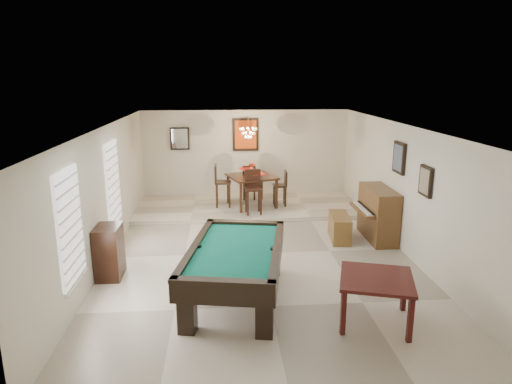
{
  "coord_description": "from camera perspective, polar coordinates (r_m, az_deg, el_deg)",
  "views": [
    {
      "loc": [
        -0.74,
        -8.77,
        3.54
      ],
      "look_at": [
        0.0,
        0.6,
        1.15
      ],
      "focal_mm": 32.0,
      "sensor_mm": 36.0,
      "label": 1
    }
  ],
  "objects": [
    {
      "name": "ground_plane",
      "position": [
        9.49,
        0.29,
        -7.7
      ],
      "size": [
        6.0,
        9.0,
        0.02
      ],
      "primitive_type": "cube",
      "color": "beige"
    },
    {
      "name": "wall_back",
      "position": [
        13.48,
        -1.31,
        4.69
      ],
      "size": [
        6.0,
        0.04,
        2.6
      ],
      "primitive_type": "cube",
      "color": "silver",
      "rests_on": "ground_plane"
    },
    {
      "name": "wall_front",
      "position": [
        4.88,
        4.84,
        -13.11
      ],
      "size": [
        6.0,
        0.04,
        2.6
      ],
      "primitive_type": "cube",
      "color": "silver",
      "rests_on": "ground_plane"
    },
    {
      "name": "wall_left",
      "position": [
        9.33,
        -18.39,
        -0.37
      ],
      "size": [
        0.04,
        9.0,
        2.6
      ],
      "primitive_type": "cube",
      "color": "silver",
      "rests_on": "ground_plane"
    },
    {
      "name": "wall_right",
      "position": [
        9.8,
        18.07,
        0.33
      ],
      "size": [
        0.04,
        9.0,
        2.6
      ],
      "primitive_type": "cube",
      "color": "silver",
      "rests_on": "ground_plane"
    },
    {
      "name": "ceiling",
      "position": [
        8.85,
        0.31,
        8.17
      ],
      "size": [
        6.0,
        9.0,
        0.04
      ],
      "primitive_type": "cube",
      "color": "white",
      "rests_on": "wall_back"
    },
    {
      "name": "dining_step",
      "position": [
        12.54,
        -0.95,
        -1.85
      ],
      "size": [
        6.0,
        2.5,
        0.12
      ],
      "primitive_type": "cube",
      "color": "beige",
      "rests_on": "ground_plane"
    },
    {
      "name": "window_left_front",
      "position": [
        7.26,
        -22.22,
        -3.97
      ],
      "size": [
        0.06,
        1.0,
        1.7
      ],
      "primitive_type": "cube",
      "color": "white",
      "rests_on": "wall_left"
    },
    {
      "name": "window_left_rear",
      "position": [
        9.87,
        -17.46,
        1.07
      ],
      "size": [
        0.06,
        1.0,
        1.7
      ],
      "primitive_type": "cube",
      "color": "white",
      "rests_on": "wall_left"
    },
    {
      "name": "pool_table",
      "position": [
        7.49,
        -2.53,
        -10.19
      ],
      "size": [
        1.87,
        2.85,
        0.88
      ],
      "primitive_type": null,
      "rotation": [
        0.0,
        0.0,
        -0.18
      ],
      "color": "black",
      "rests_on": "ground_plane"
    },
    {
      "name": "square_table",
      "position": [
        7.1,
        14.68,
        -12.89
      ],
      "size": [
        1.28,
        1.28,
        0.71
      ],
      "primitive_type": null,
      "rotation": [
        0.0,
        0.0,
        -0.29
      ],
      "color": "#340F0D",
      "rests_on": "ground_plane"
    },
    {
      "name": "upright_piano",
      "position": [
        10.44,
        14.3,
        -2.66
      ],
      "size": [
        0.78,
        1.39,
        1.16
      ],
      "primitive_type": null,
      "color": "brown",
      "rests_on": "ground_plane"
    },
    {
      "name": "piano_bench",
      "position": [
        10.33,
        10.4,
        -4.37
      ],
      "size": [
        0.5,
        1.04,
        0.56
      ],
      "primitive_type": "cube",
      "rotation": [
        0.0,
        0.0,
        -0.12
      ],
      "color": "brown",
      "rests_on": "ground_plane"
    },
    {
      "name": "apothecary_chest",
      "position": [
        8.67,
        -17.86,
        -7.13
      ],
      "size": [
        0.43,
        0.64,
        0.96
      ],
      "primitive_type": "cube",
      "color": "black",
      "rests_on": "ground_plane"
    },
    {
      "name": "dining_table",
      "position": [
        12.31,
        -0.53,
        0.43
      ],
      "size": [
        1.45,
        1.45,
        0.95
      ],
      "primitive_type": null,
      "rotation": [
        0.0,
        0.0,
        0.31
      ],
      "color": "black",
      "rests_on": "dining_step"
    },
    {
      "name": "flower_vase",
      "position": [
        12.18,
        -0.54,
        3.13
      ],
      "size": [
        0.16,
        0.16,
        0.23
      ],
      "primitive_type": null,
      "rotation": [
        0.0,
        0.0,
        -0.16
      ],
      "color": "#A72A0E",
      "rests_on": "dining_table"
    },
    {
      "name": "dining_chair_south",
      "position": [
        11.57,
        -0.32,
        -0.04
      ],
      "size": [
        0.44,
        0.44,
        1.12
      ],
      "primitive_type": null,
      "rotation": [
        0.0,
        0.0,
        0.07
      ],
      "color": "black",
      "rests_on": "dining_step"
    },
    {
      "name": "dining_chair_north",
      "position": [
        13.0,
        -0.84,
        1.28
      ],
      "size": [
        0.4,
        0.4,
        1.0
      ],
      "primitive_type": null,
      "rotation": [
        0.0,
        0.0,
        3.06
      ],
      "color": "black",
      "rests_on": "dining_step"
    },
    {
      "name": "dining_chair_west",
      "position": [
        12.28,
        -4.14,
        0.81
      ],
      "size": [
        0.44,
        0.44,
        1.14
      ],
      "primitive_type": null,
      "rotation": [
        0.0,
        0.0,
        1.54
      ],
      "color": "black",
      "rests_on": "dining_step"
    },
    {
      "name": "dining_chair_east",
      "position": [
        12.36,
        2.99,
        0.46
      ],
      "size": [
        0.36,
        0.36,
        0.95
      ],
      "primitive_type": null,
      "rotation": [
        0.0,
        0.0,
        -1.59
      ],
      "color": "black",
      "rests_on": "dining_step"
    },
    {
      "name": "chandelier",
      "position": [
        12.07,
        -0.98,
        7.89
      ],
      "size": [
        0.44,
        0.44,
        0.6
      ],
      "primitive_type": null,
      "color": "#FFE5B2",
      "rests_on": "ceiling"
    },
    {
      "name": "back_painting",
      "position": [
        13.35,
        -1.31,
        7.2
      ],
      "size": [
        0.75,
        0.06,
        0.95
      ],
      "primitive_type": "cube",
      "color": "#D84C14",
      "rests_on": "wall_back"
    },
    {
      "name": "back_mirror",
      "position": [
        13.4,
        -9.51,
        6.61
      ],
      "size": [
        0.55,
        0.06,
        0.65
      ],
      "primitive_type": "cube",
      "color": "white",
      "rests_on": "wall_back"
    },
    {
      "name": "right_picture_upper",
      "position": [
        9.93,
        17.47,
        4.1
      ],
      "size": [
        0.06,
        0.55,
        0.65
      ],
      "primitive_type": "cube",
      "color": "slate",
      "rests_on": "wall_right"
    },
    {
      "name": "right_picture_lower",
      "position": [
        8.8,
        20.46,
        1.29
      ],
      "size": [
        0.06,
        0.45,
        0.55
      ],
      "primitive_type": "cube",
      "color": "gray",
      "rests_on": "wall_right"
    }
  ]
}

